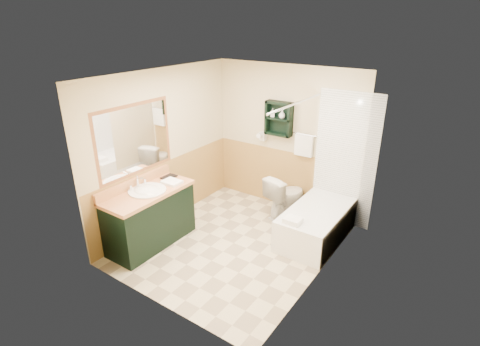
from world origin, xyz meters
The scene contains 25 objects.
floor centered at (0.00, 0.00, 0.00)m, with size 3.00×3.00×0.00m, color beige.
back_wall centered at (0.00, 1.52, 1.20)m, with size 2.60×0.04×2.40m, color beige.
left_wall centered at (-1.32, 0.00, 1.20)m, with size 0.04×3.00×2.40m, color beige.
right_wall centered at (1.32, 0.00, 1.20)m, with size 0.04×3.00×2.40m, color beige.
ceiling centered at (0.00, 0.00, 2.42)m, with size 2.60×3.00×0.04m, color white.
wainscot_left centered at (-1.29, 0.00, 0.50)m, with size 2.98×2.98×1.00m, color tan, non-canonical shape.
wainscot_back centered at (0.00, 1.49, 0.50)m, with size 2.58×2.58×1.00m, color tan, non-canonical shape.
mirror_frame centered at (-1.27, -0.55, 1.50)m, with size 1.30×1.30×1.00m, color brown, non-canonical shape.
mirror_glass centered at (-1.27, -0.55, 1.50)m, with size 1.20×1.20×0.90m, color white, non-canonical shape.
tile_right centered at (1.28, 0.75, 1.05)m, with size 1.50×1.50×2.10m, color white, non-canonical shape.
tile_back centered at (1.03, 1.48, 1.05)m, with size 0.95×0.95×2.10m, color white, non-canonical shape.
tile_accent centered at (1.27, 0.75, 1.90)m, with size 1.50×1.50×0.10m, color #144832, non-canonical shape.
wall_shelf centered at (-0.10, 1.41, 1.55)m, with size 0.45×0.15×0.55m, color black.
hair_dryer centered at (-0.40, 1.43, 1.20)m, with size 0.10×0.24×0.18m, color white, non-canonical shape.
towel_bar centered at (0.35, 1.45, 1.35)m, with size 0.40×0.06×0.40m, color white, non-canonical shape.
curtain_rod centered at (0.53, 0.75, 2.00)m, with size 0.03×0.03×1.60m, color silver.
shower_curtain centered at (0.53, 0.92, 1.15)m, with size 1.05×1.05×1.70m, color beige, non-canonical shape.
vanity centered at (-0.99, -0.66, 0.42)m, with size 0.59×1.32×0.84m, color black.
bathtub centered at (0.93, 0.86, 0.24)m, with size 0.73×1.50×0.49m, color white.
toilet centered at (0.22, 1.16, 0.35)m, with size 0.40×0.72×0.71m, color white.
counter_towel centered at (-0.89, -0.28, 0.86)m, with size 0.27×0.21×0.04m, color white.
vanity_book centered at (-1.16, -0.15, 0.95)m, with size 0.17×0.02×0.22m, color black.
tub_towel centered at (0.80, 0.26, 0.52)m, with size 0.23×0.19×0.07m, color white.
soap_bottle_a centered at (-0.21, 1.40, 1.60)m, with size 0.06×0.14×0.06m, color white.
soap_bottle_b centered at (-0.04, 1.40, 1.62)m, with size 0.10×0.13×0.10m, color white.
Camera 1 is at (2.70, -3.78, 3.07)m, focal length 28.00 mm.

